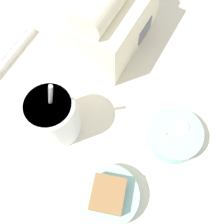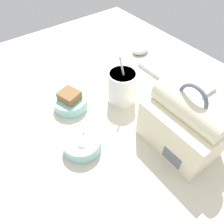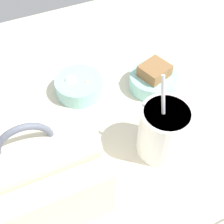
{
  "view_description": "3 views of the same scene",
  "coord_description": "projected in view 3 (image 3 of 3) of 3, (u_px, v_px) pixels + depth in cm",
  "views": [
    {
      "loc": [
        -15.1,
        -14.83,
        59.44
      ],
      "look_at": [
        3.86,
        -4.27,
        7.0
      ],
      "focal_mm": 45.0,
      "sensor_mm": 36.0,
      "label": 1
    },
    {
      "loc": [
        41.39,
        -32.38,
        57.8
      ],
      "look_at": [
        3.86,
        -4.27,
        7.0
      ],
      "focal_mm": 35.0,
      "sensor_mm": 36.0,
      "label": 2
    },
    {
      "loc": [
        21.7,
        34.4,
        57.33
      ],
      "look_at": [
        3.86,
        -4.27,
        7.0
      ],
      "focal_mm": 50.0,
      "sensor_mm": 36.0,
      "label": 3
    }
  ],
  "objects": [
    {
      "name": "desk_surface",
      "position": [
        136.0,
        137.0,
        0.69
      ],
      "size": [
        140.0,
        110.0,
        2.0
      ],
      "color": "beige",
      "rests_on": "ground"
    },
    {
      "name": "lunch_bag",
      "position": [
        38.0,
        179.0,
        0.52
      ],
      "size": [
        21.76,
        14.72,
        22.92
      ],
      "color": "#EFE5C1",
      "rests_on": "desk_surface"
    },
    {
      "name": "soup_cup",
      "position": [
        163.0,
        131.0,
        0.61
      ],
      "size": [
        10.0,
        10.0,
        19.57
      ],
      "color": "white",
      "rests_on": "desk_surface"
    },
    {
      "name": "bento_bowl_sandwich",
      "position": [
        153.0,
        79.0,
        0.76
      ],
      "size": [
        11.69,
        11.69,
        6.74
      ],
      "color": "#93D1CC",
      "rests_on": "desk_surface"
    },
    {
      "name": "bento_bowl_snacks",
      "position": [
        79.0,
        86.0,
        0.75
      ],
      "size": [
        11.38,
        11.38,
        5.05
      ],
      "color": "#93D1CC",
      "rests_on": "desk_surface"
    }
  ]
}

